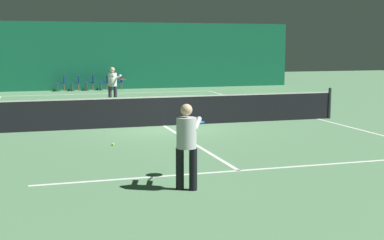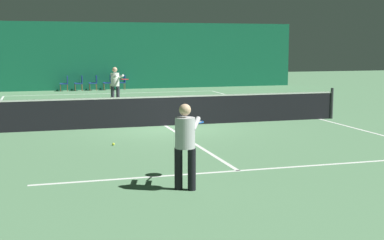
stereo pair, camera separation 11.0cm
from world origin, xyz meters
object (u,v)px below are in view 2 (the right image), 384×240
(player_far, at_px, (115,83))
(courtside_chair_1, at_px, (80,82))
(courtside_chair_0, at_px, (65,82))
(player_near, at_px, (186,140))
(courtside_chair_4, at_px, (122,81))
(courtside_chair_2, at_px, (94,82))
(tennis_net, at_px, (165,110))
(courtside_chair_3, at_px, (108,82))
(tennis_ball, at_px, (113,144))

(player_far, relative_size, courtside_chair_1, 1.91)
(courtside_chair_1, bearing_deg, courtside_chair_0, -90.00)
(player_near, relative_size, courtside_chair_4, 1.83)
(courtside_chair_4, bearing_deg, courtside_chair_1, -90.00)
(courtside_chair_2, bearing_deg, player_near, -1.73)
(tennis_net, height_order, player_near, player_near)
(player_near, relative_size, courtside_chair_2, 1.83)
(courtside_chair_3, distance_m, courtside_chair_4, 0.80)
(tennis_net, relative_size, courtside_chair_2, 14.29)
(player_near, xyz_separation_m, courtside_chair_4, (2.25, 21.51, -0.41))
(tennis_net, distance_m, courtside_chair_1, 14.16)
(tennis_net, bearing_deg, courtside_chair_4, 86.58)
(courtside_chair_4, relative_size, tennis_ball, 12.73)
(player_near, distance_m, tennis_ball, 4.67)
(player_far, distance_m, courtside_chair_3, 7.48)
(player_near, distance_m, courtside_chair_0, 21.53)
(player_far, relative_size, courtside_chair_0, 1.91)
(courtside_chair_0, distance_m, courtside_chair_3, 2.40)
(courtside_chair_0, bearing_deg, tennis_ball, 1.00)
(player_far, bearing_deg, tennis_net, -10.61)
(courtside_chair_1, bearing_deg, courtside_chair_2, 90.00)
(tennis_net, bearing_deg, courtside_chair_3, 89.83)
(courtside_chair_3, relative_size, tennis_ball, 12.73)
(player_near, height_order, player_far, player_far)
(tennis_net, distance_m, player_far, 6.68)
(courtside_chair_1, bearing_deg, player_far, 7.18)
(player_far, relative_size, tennis_ball, 24.30)
(player_near, bearing_deg, tennis_ball, 35.69)
(courtside_chair_4, xyz_separation_m, tennis_ball, (-2.90, -16.96, -0.45))
(tennis_net, distance_m, courtside_chair_4, 14.10)
(courtside_chair_0, xyz_separation_m, courtside_chair_2, (1.60, 0.00, 0.00))
(courtside_chair_3, bearing_deg, player_near, -3.85)
(courtside_chair_0, xyz_separation_m, courtside_chair_1, (0.80, 0.00, 0.00))
(courtside_chair_0, relative_size, courtside_chair_4, 1.00)
(tennis_net, relative_size, player_near, 7.81)
(player_near, xyz_separation_m, courtside_chair_3, (1.45, 21.51, -0.41))
(courtside_chair_1, xyz_separation_m, tennis_ball, (-0.50, -16.96, -0.45))
(courtside_chair_2, distance_m, courtside_chair_4, 1.60)
(tennis_net, relative_size, courtside_chair_0, 14.29)
(player_far, bearing_deg, courtside_chair_3, 158.98)
(courtside_chair_0, bearing_deg, tennis_net, 9.51)
(tennis_ball, bearing_deg, courtside_chair_2, 85.61)
(courtside_chair_3, height_order, courtside_chair_4, same)
(courtside_chair_2, distance_m, tennis_ball, 17.02)
(player_near, bearing_deg, courtside_chair_0, 30.03)
(tennis_net, xyz_separation_m, courtside_chair_2, (-0.76, 14.07, -0.03))
(tennis_net, height_order, courtside_chair_3, tennis_net)
(courtside_chair_3, bearing_deg, tennis_net, -0.17)
(courtside_chair_2, bearing_deg, tennis_net, 3.08)
(courtside_chair_4, bearing_deg, player_far, -11.11)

